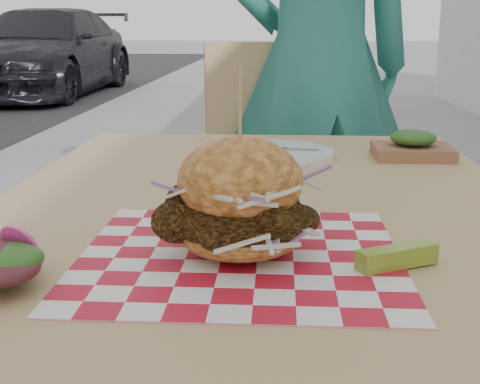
{
  "coord_description": "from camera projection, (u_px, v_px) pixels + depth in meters",
  "views": [
    {
      "loc": [
        -0.24,
        -0.81,
        1.01
      ],
      "look_at": [
        -0.28,
        -0.09,
        0.82
      ],
      "focal_mm": 50.0,
      "sensor_mm": 36.0,
      "label": 1
    }
  ],
  "objects": [
    {
      "name": "pickle_spear",
      "position": [
        397.0,
        257.0,
        0.72
      ],
      "size": [
        0.09,
        0.06,
        0.02
      ],
      "primitive_type": "cube",
      "rotation": [
        0.0,
        0.0,
        0.49
      ],
      "color": "olive",
      "rests_on": "paper_liner"
    },
    {
      "name": "paper_liner",
      "position": [
        240.0,
        255.0,
        0.76
      ],
      "size": [
        0.36,
        0.36,
        0.0
      ],
      "primitive_type": "cube",
      "color": "red",
      "rests_on": "patio_table"
    },
    {
      "name": "sandwich",
      "position": [
        240.0,
        205.0,
        0.74
      ],
      "size": [
        0.19,
        0.19,
        0.21
      ],
      "color": "#E28F40",
      "rests_on": "paper_liner"
    },
    {
      "name": "kraft_tray",
      "position": [
        413.0,
        146.0,
        1.31
      ],
      "size": [
        0.15,
        0.12,
        0.06
      ],
      "color": "brown",
      "rests_on": "patio_table"
    },
    {
      "name": "patio_chair",
      "position": [
        263.0,
        173.0,
        2.09
      ],
      "size": [
        0.49,
        0.5,
        0.95
      ],
      "rotation": [
        0.0,
        0.0,
        0.19
      ],
      "color": "tan",
      "rests_on": "ground"
    },
    {
      "name": "car_dark",
      "position": [
        44.0,
        52.0,
        9.55
      ],
      "size": [
        1.82,
        4.26,
        1.23
      ],
      "primitive_type": "imported",
      "rotation": [
        0.0,
        0.0,
        -0.02
      ],
      "color": "black",
      "rests_on": "ground"
    },
    {
      "name": "diner",
      "position": [
        318.0,
        65.0,
        2.08
      ],
      "size": [
        0.72,
        0.56,
        1.76
      ],
      "primitive_type": "imported",
      "rotation": [
        0.0,
        0.0,
        3.38
      ],
      "color": "#2B7E71",
      "rests_on": "ground"
    },
    {
      "name": "patio_table",
      "position": [
        259.0,
        249.0,
        1.02
      ],
      "size": [
        0.8,
        1.2,
        0.75
      ],
      "color": "tan",
      "rests_on": "ground"
    },
    {
      "name": "place_setting",
      "position": [
        265.0,
        154.0,
        1.31
      ],
      "size": [
        0.27,
        0.27,
        0.02
      ],
      "color": "white",
      "rests_on": "patio_table"
    }
  ]
}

